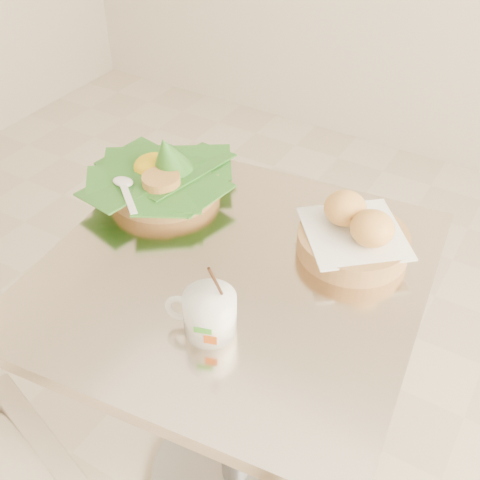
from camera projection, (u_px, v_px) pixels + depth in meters
The scene contains 5 objects.
floor at pixel (186, 429), 1.72m from camera, with size 3.60×3.60×0.00m, color beige.
cafe_table at pixel (234, 346), 1.27m from camera, with size 0.77×0.77×0.75m.
rice_basket at pixel (163, 175), 1.31m from camera, with size 0.30×0.31×0.15m.
bread_basket at pixel (354, 235), 1.15m from camera, with size 0.26×0.26×0.11m.
coffee_mug at pixel (208, 313), 0.99m from camera, with size 0.12×0.09×0.15m.
Camera 1 is at (0.64, -0.76, 1.51)m, focal length 45.00 mm.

